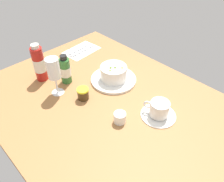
{
  "coord_description": "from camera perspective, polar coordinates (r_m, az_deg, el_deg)",
  "views": [
    {
      "loc": [
        -52.8,
        47.23,
        66.34
      ],
      "look_at": [
        -0.52,
        -3.39,
        4.61
      ],
      "focal_mm": 36.07,
      "sensor_mm": 36.0,
      "label": 1
    }
  ],
  "objects": [
    {
      "name": "ground_plane",
      "position": [
        0.98,
        -1.64,
        -3.47
      ],
      "size": [
        110.0,
        84.0,
        3.0
      ],
      "primitive_type": "cube",
      "color": "#9E6B3D"
    },
    {
      "name": "sauce_bottle_red",
      "position": [
        1.1,
        -17.97,
        6.58
      ],
      "size": [
        5.53,
        5.53,
        18.54
      ],
      "color": "#B21E19",
      "rests_on": "ground_plane"
    },
    {
      "name": "cutlery_setting",
      "position": [
        1.33,
        -7.88,
        10.14
      ],
      "size": [
        14.87,
        20.63,
        0.9
      ],
      "color": "white",
      "rests_on": "ground_plane"
    },
    {
      "name": "sauce_bottle_green",
      "position": [
        1.07,
        -11.73,
        5.17
      ],
      "size": [
        4.95,
        4.95,
        14.36
      ],
      "color": "#337233",
      "rests_on": "ground_plane"
    },
    {
      "name": "porridge_bowl",
      "position": [
        1.07,
        0.39,
        4.23
      ],
      "size": [
        21.67,
        21.67,
        8.54
      ],
      "color": "white",
      "rests_on": "ground_plane"
    },
    {
      "name": "wine_glass",
      "position": [
        0.97,
        -14.58,
        5.15
      ],
      "size": [
        5.65,
        5.65,
        17.77
      ],
      "color": "white",
      "rests_on": "ground_plane"
    },
    {
      "name": "jam_jar",
      "position": [
        0.98,
        -7.35,
        -0.67
      ],
      "size": [
        5.15,
        5.15,
        5.26
      ],
      "color": "#432F18",
      "rests_on": "ground_plane"
    },
    {
      "name": "coffee_cup",
      "position": [
        0.91,
        11.8,
        -4.76
      ],
      "size": [
        14.15,
        14.15,
        6.99
      ],
      "color": "white",
      "rests_on": "ground_plane"
    },
    {
      "name": "creamer_jug",
      "position": [
        0.88,
        2.0,
        -6.76
      ],
      "size": [
        5.53,
        5.09,
        4.98
      ],
      "color": "white",
      "rests_on": "ground_plane"
    }
  ]
}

